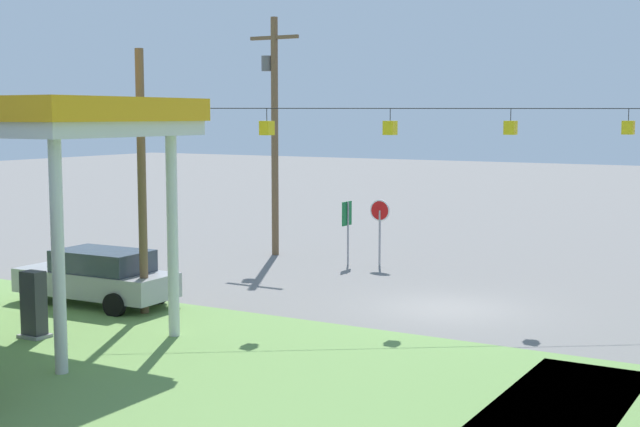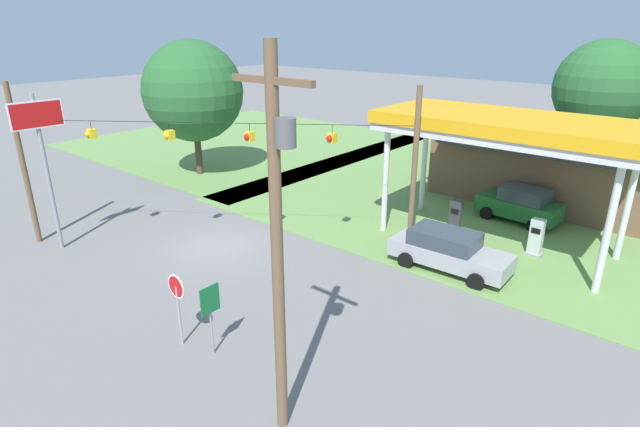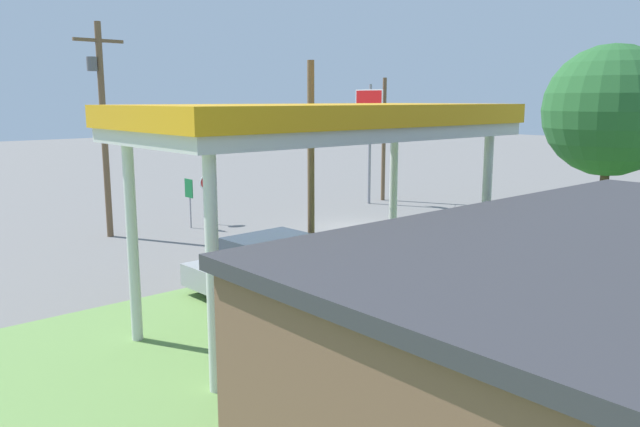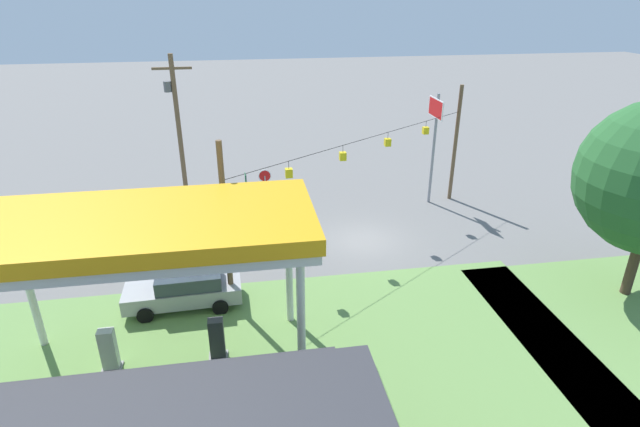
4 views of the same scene
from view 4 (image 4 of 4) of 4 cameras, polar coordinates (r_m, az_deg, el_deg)
ground_plane at (r=27.78m, az=4.89°, el=-3.07°), size 160.00×160.00×0.00m
gas_station_canopy at (r=17.27m, az=-19.31°, el=-1.92°), size 11.08×5.21×6.02m
fuel_pump_near at (r=19.45m, az=-11.69°, el=-13.99°), size 0.71×0.56×1.73m
fuel_pump_far at (r=20.08m, az=-22.97°, el=-14.29°), size 0.71×0.56×1.73m
car_at_pumps_front at (r=22.62m, az=-15.16°, el=-8.23°), size 5.01×2.23×1.67m
car_at_pumps_rear at (r=16.82m, az=-18.72°, el=-21.66°), size 4.23×2.40×1.87m
stop_sign_roadside at (r=31.42m, az=-6.31°, el=3.81°), size 0.80×0.08×2.50m
stop_sign_overhead at (r=31.84m, az=12.98°, el=9.64°), size 0.22×2.18×7.03m
route_sign at (r=31.12m, az=-8.46°, el=3.28°), size 0.10×0.70×2.40m
utility_pole_main at (r=30.97m, az=-15.93°, el=9.48°), size 2.20×0.44×9.46m
signal_span_gantry at (r=26.18m, az=5.19°, el=4.92°), size 14.55×10.24×7.44m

